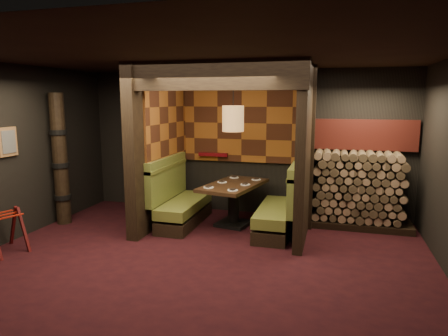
% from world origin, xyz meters
% --- Properties ---
extents(floor, '(6.50, 5.50, 0.02)m').
position_xyz_m(floor, '(0.00, 0.00, -0.01)').
color(floor, black).
rests_on(floor, ground).
extents(ceiling, '(6.50, 5.50, 0.02)m').
position_xyz_m(ceiling, '(0.00, 0.00, 2.86)').
color(ceiling, black).
rests_on(ceiling, ground).
extents(wall_back, '(6.50, 0.02, 2.85)m').
position_xyz_m(wall_back, '(0.00, 2.76, 1.43)').
color(wall_back, black).
rests_on(wall_back, ground).
extents(wall_front, '(6.50, 0.02, 2.85)m').
position_xyz_m(wall_front, '(0.00, -2.76, 1.43)').
color(wall_front, black).
rests_on(wall_front, ground).
extents(wall_left, '(0.02, 5.50, 2.85)m').
position_xyz_m(wall_left, '(-3.26, 0.00, 1.43)').
color(wall_left, black).
rests_on(wall_left, ground).
extents(partition_left, '(0.20, 2.20, 2.85)m').
position_xyz_m(partition_left, '(-1.35, 1.65, 1.43)').
color(partition_left, black).
rests_on(partition_left, floor).
extents(partition_right, '(0.15, 2.10, 2.85)m').
position_xyz_m(partition_right, '(1.30, 1.70, 1.43)').
color(partition_right, black).
rests_on(partition_right, floor).
extents(header_beam, '(2.85, 0.18, 0.44)m').
position_xyz_m(header_beam, '(-0.02, 0.70, 2.63)').
color(header_beam, black).
rests_on(header_beam, partition_left).
extents(tapa_back_panel, '(2.40, 0.06, 1.55)m').
position_xyz_m(tapa_back_panel, '(-0.02, 2.71, 1.82)').
color(tapa_back_panel, brown).
rests_on(tapa_back_panel, wall_back).
extents(tapa_side_panel, '(0.04, 1.85, 1.45)m').
position_xyz_m(tapa_side_panel, '(-1.23, 1.82, 1.85)').
color(tapa_side_panel, brown).
rests_on(tapa_side_panel, partition_left).
extents(lacquer_shelf, '(0.60, 0.12, 0.07)m').
position_xyz_m(lacquer_shelf, '(-0.60, 2.65, 1.18)').
color(lacquer_shelf, '#5C0810').
rests_on(lacquer_shelf, wall_back).
extents(booth_bench_left, '(0.68, 1.60, 1.14)m').
position_xyz_m(booth_bench_left, '(-0.96, 1.65, 0.40)').
color(booth_bench_left, black).
rests_on(booth_bench_left, floor).
extents(booth_bench_right, '(0.68, 1.60, 1.14)m').
position_xyz_m(booth_bench_right, '(0.93, 1.65, 0.40)').
color(booth_bench_right, black).
rests_on(booth_bench_right, floor).
extents(dining_table, '(1.09, 1.61, 0.78)m').
position_xyz_m(dining_table, '(0.03, 1.82, 0.54)').
color(dining_table, black).
rests_on(dining_table, floor).
extents(place_settings, '(0.84, 1.26, 0.03)m').
position_xyz_m(place_settings, '(0.03, 1.82, 0.79)').
color(place_settings, white).
rests_on(place_settings, dining_table).
extents(pendant_lamp, '(0.38, 0.38, 1.12)m').
position_xyz_m(pendant_lamp, '(0.03, 1.77, 1.95)').
color(pendant_lamp, olive).
rests_on(pendant_lamp, ceiling).
extents(framed_picture, '(0.05, 0.36, 0.46)m').
position_xyz_m(framed_picture, '(-3.22, 0.10, 1.62)').
color(framed_picture, '#9C6E41').
rests_on(framed_picture, wall_left).
extents(luggage_rack, '(0.76, 0.65, 0.70)m').
position_xyz_m(luggage_rack, '(-2.97, -0.37, 0.35)').
color(luggage_rack, '#41090A').
rests_on(luggage_rack, floor).
extents(totem_column, '(0.31, 0.31, 2.40)m').
position_xyz_m(totem_column, '(-3.05, 1.10, 1.19)').
color(totem_column, black).
rests_on(totem_column, floor).
extents(firewood_stack, '(1.73, 0.70, 1.36)m').
position_xyz_m(firewood_stack, '(2.29, 2.35, 0.68)').
color(firewood_stack, black).
rests_on(firewood_stack, floor).
extents(mosaic_header, '(1.83, 0.10, 0.56)m').
position_xyz_m(mosaic_header, '(2.29, 2.68, 1.64)').
color(mosaic_header, maroon).
rests_on(mosaic_header, wall_back).
extents(bay_front_post, '(0.08, 0.08, 2.85)m').
position_xyz_m(bay_front_post, '(1.39, 1.96, 1.43)').
color(bay_front_post, black).
rests_on(bay_front_post, floor).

